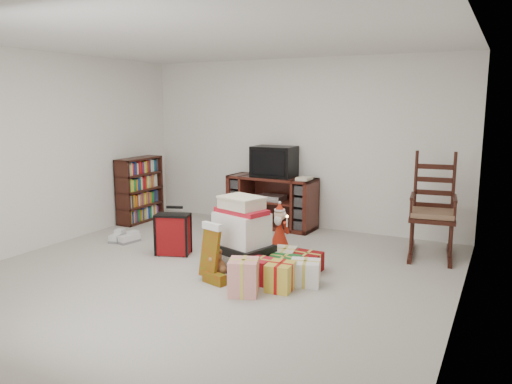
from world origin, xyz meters
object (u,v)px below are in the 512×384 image
crt_television (274,162)px  teddy_bear (216,266)px  rocking_chair (433,219)px  tv_stand (272,202)px  gift_pile (242,238)px  gift_cluster (282,268)px  mrs_claus_figurine (222,233)px  sneaker_pair (123,238)px  santa_figurine (279,233)px  bookshelf (140,191)px  red_suitcase (173,234)px

crt_television → teddy_bear: bearing=-81.4°
rocking_chair → teddy_bear: bearing=-141.5°
teddy_bear → tv_stand: bearing=100.8°
gift_pile → gift_cluster: bearing=3.4°
teddy_bear → mrs_claus_figurine: 1.01m
mrs_claus_figurine → sneaker_pair: (-1.41, -0.24, -0.19)m
santa_figurine → gift_cluster: 1.05m
tv_stand → bookshelf: size_ratio=1.35×
crt_television → rocking_chair: bearing=-11.2°
tv_stand → santa_figurine: bearing=-57.5°
rocking_chair → crt_television: 2.43m
bookshelf → crt_television: crt_television is taller
bookshelf → gift_pile: (2.55, -1.31, -0.13)m
teddy_bear → sneaker_pair: teddy_bear is taller
mrs_claus_figurine → crt_television: size_ratio=1.00×
gift_pile → santa_figurine: 0.82m
red_suitcase → crt_television: crt_television is taller
rocking_chair → mrs_claus_figurine: 2.61m
sneaker_pair → gift_cluster: gift_cluster is taller
bookshelf → crt_television: bearing=17.2°
bookshelf → santa_figurine: bookshelf is taller
teddy_bear → sneaker_pair: 1.99m
bookshelf → gift_cluster: size_ratio=0.86×
mrs_claus_figurine → gift_cluster: 1.27m
tv_stand → crt_television: crt_television is taller
tv_stand → gift_pile: size_ratio=1.67×
teddy_bear → santa_figurine: bearing=81.1°
rocking_chair → gift_cluster: rocking_chair is taller
sneaker_pair → gift_cluster: (2.52, -0.38, 0.09)m
rocking_chair → gift_pile: rocking_chair is taller
bookshelf → rocking_chair: bearing=3.0°
santa_figurine → sneaker_pair: (-2.06, -0.56, -0.19)m
gift_pile → crt_television: 2.10m
tv_stand → gift_cluster: (1.09, -2.06, -0.25)m
red_suitcase → sneaker_pair: 0.99m
sneaker_pair → gift_cluster: 2.55m
bookshelf → gift_pile: size_ratio=1.24×
rocking_chair → gift_cluster: 2.13m
bookshelf → red_suitcase: size_ratio=1.68×
teddy_bear → gift_cluster: size_ratio=0.28×
santa_figurine → rocking_chair: bearing=23.1°
gift_pile → teddy_bear: 0.47m
red_suitcase → crt_television: 2.05m
tv_stand → red_suitcase: bearing=-101.7°
gift_pile → sneaker_pair: size_ratio=2.15×
gift_pile → red_suitcase: size_ratio=1.36×
gift_cluster → crt_television: 2.48m
gift_pile → teddy_bear: bearing=-85.4°
bookshelf → rocking_chair: 4.38m
teddy_bear → gift_cluster: bearing=23.1°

